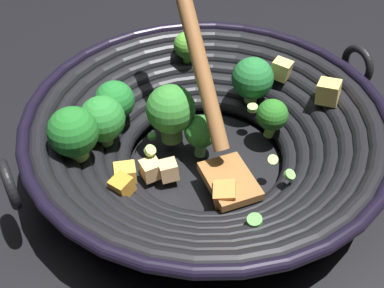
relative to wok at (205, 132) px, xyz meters
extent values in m
plane|color=black|center=(0.00, 0.00, -0.06)|extent=(4.00, 4.00, 0.00)
cylinder|color=black|center=(0.00, 0.00, -0.05)|extent=(0.18, 0.18, 0.01)
torus|color=black|center=(0.00, 0.00, -0.04)|extent=(0.23, 0.23, 0.02)
torus|color=black|center=(0.00, 0.00, -0.03)|extent=(0.26, 0.26, 0.02)
torus|color=black|center=(0.00, 0.00, -0.02)|extent=(0.29, 0.29, 0.02)
torus|color=black|center=(0.00, 0.00, -0.01)|extent=(0.32, 0.32, 0.02)
torus|color=black|center=(0.00, 0.00, 0.00)|extent=(0.35, 0.35, 0.02)
torus|color=black|center=(0.00, 0.00, 0.01)|extent=(0.37, 0.37, 0.02)
torus|color=black|center=(0.00, 0.00, 0.02)|extent=(0.40, 0.40, 0.02)
torus|color=black|center=(0.00, 0.00, 0.02)|extent=(0.42, 0.42, 0.01)
torus|color=black|center=(0.05, 0.22, 0.02)|extent=(0.05, 0.02, 0.05)
torus|color=black|center=(-0.04, -0.22, 0.02)|extent=(0.05, 0.02, 0.05)
cylinder|color=#6E9E42|center=(-0.04, -0.02, -0.02)|extent=(0.04, 0.03, 0.03)
sphere|color=#2F7A2C|center=(-0.04, -0.02, 0.02)|extent=(0.06, 0.06, 0.06)
cylinder|color=#65B03B|center=(-0.13, 0.08, 0.01)|extent=(0.02, 0.02, 0.01)
sphere|color=#4F9A2F|center=(-0.13, 0.08, 0.03)|extent=(0.04, 0.04, 0.04)
cylinder|color=#7DB85B|center=(-0.06, -0.14, 0.01)|extent=(0.03, 0.03, 0.02)
sphere|color=#1D6722|center=(-0.06, -0.14, 0.04)|extent=(0.05, 0.05, 0.05)
cylinder|color=#71A64B|center=(-0.08, -0.09, -0.01)|extent=(0.02, 0.03, 0.02)
sphere|color=#26742D|center=(-0.08, -0.09, 0.02)|extent=(0.05, 0.05, 0.05)
cylinder|color=#61984B|center=(-0.01, 0.00, -0.03)|extent=(0.01, 0.02, 0.02)
sphere|color=#2A7629|center=(-0.01, 0.00, -0.01)|extent=(0.04, 0.04, 0.04)
cylinder|color=#799C4D|center=(-0.02, 0.10, -0.01)|extent=(0.02, 0.02, 0.01)
sphere|color=#206A30|center=(-0.02, 0.10, 0.02)|extent=(0.05, 0.05, 0.05)
cylinder|color=#73A44C|center=(-0.10, -0.06, -0.02)|extent=(0.02, 0.02, 0.03)
sphere|color=#1D6B27|center=(-0.10, -0.06, 0.02)|extent=(0.05, 0.05, 0.05)
cylinder|color=#77AD3E|center=(0.03, 0.08, -0.02)|extent=(0.02, 0.02, 0.02)
sphere|color=#25681F|center=(0.03, 0.08, 0.00)|extent=(0.04, 0.04, 0.04)
cube|color=#D7BC5E|center=(0.06, 0.15, 0.02)|extent=(0.04, 0.03, 0.03)
cube|color=orange|center=(0.08, -0.04, -0.02)|extent=(0.03, 0.04, 0.03)
cube|color=#E5B675|center=(-0.01, -0.07, -0.03)|extent=(0.03, 0.03, 0.02)
cube|color=gold|center=(-0.02, -0.10, -0.02)|extent=(0.03, 0.03, 0.03)
cube|color=#DCB964|center=(-0.01, 0.15, 0.02)|extent=(0.03, 0.03, 0.03)
cube|color=#C78327|center=(0.00, -0.12, -0.01)|extent=(0.02, 0.03, 0.02)
cube|color=#E1AD75|center=(0.01, -0.06, -0.02)|extent=(0.03, 0.03, 0.02)
cylinder|color=#99D166|center=(-0.02, -0.06, -0.01)|extent=(0.02, 0.02, 0.01)
cylinder|color=#56B247|center=(0.13, -0.05, 0.00)|extent=(0.02, 0.02, 0.01)
cylinder|color=#99D166|center=(0.08, 0.03, -0.01)|extent=(0.02, 0.02, 0.01)
cylinder|color=#56B247|center=(-0.06, -0.04, -0.02)|extent=(0.02, 0.02, 0.00)
cylinder|color=#99D166|center=(0.00, 0.08, 0.00)|extent=(0.02, 0.02, 0.01)
cylinder|color=#99D166|center=(-0.07, 0.01, 0.00)|extent=(0.02, 0.02, 0.01)
cylinder|color=#6BC651|center=(0.11, 0.03, -0.01)|extent=(0.02, 0.02, 0.01)
cube|color=brown|center=(0.07, -0.02, -0.02)|extent=(0.08, 0.07, 0.01)
cylinder|color=#925E34|center=(-0.03, 0.01, 0.10)|extent=(0.17, 0.07, 0.19)
camera|label=1|loc=(0.32, -0.29, 0.38)|focal=45.99mm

